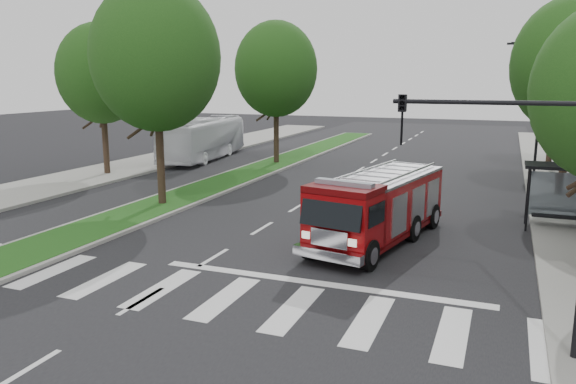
% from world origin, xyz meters
% --- Properties ---
extents(ground, '(140.00, 140.00, 0.00)m').
position_xyz_m(ground, '(0.00, 0.00, 0.00)').
color(ground, black).
rests_on(ground, ground).
extents(sidewalk_left, '(5.00, 80.00, 0.15)m').
position_xyz_m(sidewalk_left, '(-14.50, 10.00, 0.07)').
color(sidewalk_left, gray).
rests_on(sidewalk_left, ground).
extents(median, '(3.00, 50.00, 0.15)m').
position_xyz_m(median, '(-6.00, 18.00, 0.08)').
color(median, gray).
rests_on(median, ground).
extents(bus_shelter, '(3.20, 1.60, 2.61)m').
position_xyz_m(bus_shelter, '(11.20, 8.15, 2.04)').
color(bus_shelter, black).
rests_on(bus_shelter, ground).
extents(tree_right_mid, '(5.60, 5.60, 9.72)m').
position_xyz_m(tree_right_mid, '(11.50, 14.00, 6.49)').
color(tree_right_mid, black).
rests_on(tree_right_mid, ground).
extents(tree_right_far, '(5.00, 5.00, 8.73)m').
position_xyz_m(tree_right_far, '(11.50, 24.00, 5.84)').
color(tree_right_far, black).
rests_on(tree_right_far, ground).
extents(tree_median_near, '(5.80, 5.80, 10.16)m').
position_xyz_m(tree_median_near, '(-6.00, 6.00, 6.81)').
color(tree_median_near, black).
rests_on(tree_median_near, ground).
extents(tree_median_far, '(5.60, 5.60, 9.72)m').
position_xyz_m(tree_median_far, '(-6.00, 20.00, 6.49)').
color(tree_median_far, black).
rests_on(tree_median_far, ground).
extents(tree_left_mid, '(5.20, 5.20, 9.16)m').
position_xyz_m(tree_left_mid, '(-14.00, 12.00, 6.16)').
color(tree_left_mid, black).
rests_on(tree_left_mid, ground).
extents(streetlight_right_near, '(4.08, 0.22, 8.00)m').
position_xyz_m(streetlight_right_near, '(9.61, -3.50, 4.67)').
color(streetlight_right_near, black).
rests_on(streetlight_right_near, ground).
extents(streetlight_right_far, '(2.11, 0.20, 8.00)m').
position_xyz_m(streetlight_right_far, '(10.35, 20.00, 4.48)').
color(streetlight_right_far, black).
rests_on(streetlight_right_far, ground).
extents(fire_engine, '(3.81, 8.11, 2.71)m').
position_xyz_m(fire_engine, '(4.70, 3.81, 1.30)').
color(fire_engine, '#510406').
rests_on(fire_engine, ground).
extents(city_bus, '(4.04, 11.30, 3.08)m').
position_xyz_m(city_bus, '(-12.00, 20.48, 1.54)').
color(city_bus, white).
rests_on(city_bus, ground).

